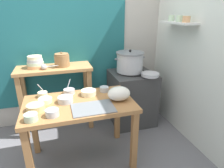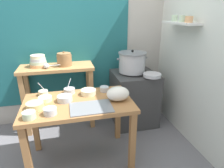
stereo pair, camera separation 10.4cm
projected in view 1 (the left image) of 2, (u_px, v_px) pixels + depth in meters
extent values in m
plane|color=slate|center=(86.00, 162.00, 2.17)|extent=(9.00, 9.00, 0.00)
cube|color=#B2ADA3|center=(76.00, 32.00, 2.72)|extent=(4.40, 0.10, 2.60)
cube|color=#1E6066|center=(57.00, 30.00, 2.58)|extent=(1.90, 0.02, 2.10)
cube|color=silver|center=(197.00, 37.00, 2.26)|extent=(0.10, 3.20, 2.60)
cube|color=silver|center=(178.00, 23.00, 2.35)|extent=(0.20, 0.56, 0.02)
cylinder|color=tan|center=(186.00, 19.00, 2.19)|extent=(0.09, 0.09, 0.07)
cylinder|color=#B7D1AD|center=(179.00, 19.00, 2.31)|extent=(0.07, 0.07, 0.07)
cylinder|color=#B7D1AD|center=(171.00, 18.00, 2.46)|extent=(0.07, 0.07, 0.07)
cube|color=#9E6B3D|center=(79.00, 104.00, 1.97)|extent=(1.10, 0.66, 0.04)
cube|color=#9E6B3D|center=(29.00, 162.00, 1.72)|extent=(0.06, 0.06, 0.68)
cube|color=#9E6B3D|center=(134.00, 141.00, 1.99)|extent=(0.06, 0.06, 0.68)
cube|color=#9E6B3D|center=(34.00, 127.00, 2.22)|extent=(0.06, 0.06, 0.68)
cube|color=#9E6B3D|center=(117.00, 115.00, 2.49)|extent=(0.06, 0.06, 0.68)
cube|color=#B27F4C|center=(54.00, 68.00, 2.54)|extent=(0.96, 0.40, 0.04)
cube|color=#B27F4C|center=(23.00, 109.00, 2.45)|extent=(0.06, 0.06, 0.86)
cube|color=#B27F4C|center=(90.00, 100.00, 2.68)|extent=(0.06, 0.06, 0.86)
cube|color=#B27F4C|center=(25.00, 99.00, 2.72)|extent=(0.06, 0.06, 0.86)
cube|color=#B27F4C|center=(86.00, 92.00, 2.95)|extent=(0.06, 0.06, 0.86)
cube|color=#383838|center=(132.00, 97.00, 2.88)|extent=(0.60, 0.60, 0.76)
cylinder|color=black|center=(133.00, 72.00, 2.74)|extent=(0.36, 0.36, 0.02)
cylinder|color=black|center=(132.00, 103.00, 2.55)|extent=(0.04, 0.02, 0.04)
cylinder|color=#B7BABF|center=(130.00, 63.00, 2.70)|extent=(0.36, 0.36, 0.26)
cylinder|color=slate|center=(130.00, 53.00, 2.65)|extent=(0.39, 0.39, 0.02)
sphere|color=black|center=(130.00, 51.00, 2.64)|extent=(0.04, 0.04, 0.04)
cube|color=slate|center=(116.00, 59.00, 2.63)|extent=(0.04, 0.02, 0.02)
cube|color=slate|center=(143.00, 57.00, 2.73)|extent=(0.04, 0.02, 0.02)
cylinder|color=olive|center=(62.00, 61.00, 2.53)|extent=(0.19, 0.19, 0.15)
cylinder|color=olive|center=(61.00, 54.00, 2.50)|extent=(0.18, 0.18, 0.02)
sphere|color=olive|center=(61.00, 53.00, 2.50)|extent=(0.02, 0.02, 0.02)
cylinder|color=tan|center=(36.00, 66.00, 2.49)|extent=(0.22, 0.22, 0.04)
cylinder|color=#B7D1AD|center=(35.00, 63.00, 2.47)|extent=(0.21, 0.21, 0.04)
cylinder|color=#B7BABF|center=(35.00, 60.00, 2.46)|extent=(0.19, 0.19, 0.04)
cylinder|color=beige|center=(35.00, 58.00, 2.45)|extent=(0.18, 0.18, 0.04)
sphere|color=#B7BABF|center=(44.00, 67.00, 2.40)|extent=(0.07, 0.07, 0.07)
cylinder|color=#B7BABF|center=(54.00, 66.00, 2.45)|extent=(0.18, 0.03, 0.01)
cube|color=slate|center=(93.00, 108.00, 1.84)|extent=(0.40, 0.28, 0.01)
ellipsoid|color=silver|center=(119.00, 93.00, 1.99)|extent=(0.24, 0.19, 0.15)
cylinder|color=#B7BABF|center=(150.00, 74.00, 2.55)|extent=(0.23, 0.23, 0.04)
cylinder|color=beige|center=(45.00, 100.00, 1.96)|extent=(0.14, 0.14, 0.05)
cylinder|color=#337238|center=(45.00, 99.00, 1.95)|extent=(0.12, 0.12, 0.01)
cylinder|color=#E5C684|center=(36.00, 107.00, 1.80)|extent=(0.17, 0.17, 0.06)
cylinder|color=brown|center=(35.00, 105.00, 1.79)|extent=(0.14, 0.14, 0.01)
cylinder|color=#B7BABF|center=(65.00, 99.00, 1.96)|extent=(0.15, 0.15, 0.06)
cylinder|color=brown|center=(65.00, 97.00, 1.95)|extent=(0.13, 0.13, 0.01)
cylinder|color=#B7BABF|center=(52.00, 113.00, 1.70)|extent=(0.12, 0.12, 0.06)
cylinder|color=brown|center=(52.00, 110.00, 1.69)|extent=(0.10, 0.10, 0.01)
cylinder|color=#B7BABF|center=(69.00, 92.00, 2.15)|extent=(0.12, 0.12, 0.06)
cylinder|color=beige|center=(69.00, 90.00, 2.15)|extent=(0.10, 0.10, 0.01)
cylinder|color=#B7BABF|center=(68.00, 87.00, 2.14)|extent=(0.08, 0.08, 0.16)
cylinder|color=beige|center=(89.00, 92.00, 2.13)|extent=(0.17, 0.17, 0.06)
cylinder|color=#337238|center=(88.00, 91.00, 2.12)|extent=(0.14, 0.14, 0.01)
cylinder|color=#B7BABF|center=(104.00, 89.00, 2.22)|extent=(0.10, 0.10, 0.06)
cylinder|color=#BFB28C|center=(104.00, 87.00, 2.21)|extent=(0.09, 0.09, 0.01)
cylinder|color=#B7D1AD|center=(31.00, 117.00, 1.63)|extent=(0.11, 0.11, 0.06)
cylinder|color=brown|center=(30.00, 115.00, 1.62)|extent=(0.10, 0.10, 0.01)
cylinder|color=beige|center=(43.00, 94.00, 2.08)|extent=(0.10, 0.10, 0.05)
cylinder|color=brown|center=(42.00, 93.00, 2.07)|extent=(0.09, 0.09, 0.01)
cylinder|color=#B7BABF|center=(43.00, 90.00, 2.05)|extent=(0.09, 0.07, 0.16)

